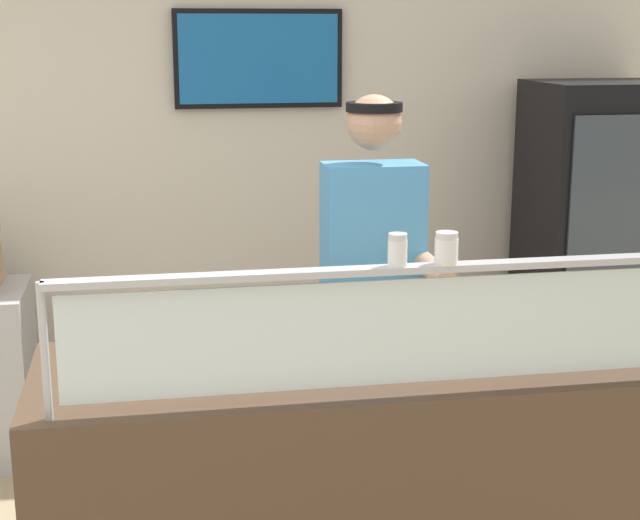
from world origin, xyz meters
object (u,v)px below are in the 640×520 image
Objects in this scene: pizza_tray at (381,343)px; pizza_server at (391,338)px; drink_fridge at (595,250)px; worker_figure at (373,289)px; pepper_flake_shaker at (446,250)px; parmesan_shaker at (398,252)px.

pizza_server reaches higher than pizza_tray.
worker_figure is at bearing -144.44° from drink_fridge.
parmesan_shaker is at bearing 180.00° from pepper_flake_shaker.
worker_figure reaches higher than pepper_flake_shaker.
drink_fridge is (1.44, 1.03, -0.13)m from worker_figure.
pepper_flake_shaker is at bearing -68.84° from pizza_server.
pepper_flake_shaker reaches higher than pizza_server.
pepper_flake_shaker is at bearing -79.62° from pizza_tray.
pizza_server is 0.58m from parmesan_shaker.
pepper_flake_shaker is at bearing -91.26° from worker_figure.
pizza_tray is 5.38× the size of pepper_flake_shaker.
pizza_tray is at bearing -134.45° from drink_fridge.
worker_figure reaches higher than pizza_server.
worker_figure is at bearing 80.33° from parmesan_shaker.
worker_figure is 1.77m from drink_fridge.
pizza_server is at bearing -133.54° from drink_fridge.
pizza_tray is 0.04m from pizza_server.
pizza_tray is 0.28× the size of worker_figure.
pizza_tray is at bearing 159.58° from pizza_server.
pepper_flake_shaker is at bearing -0.00° from parmesan_shaker.
drink_fridge is at bearing 60.69° from pizza_server.
parmesan_shaker reaches higher than pizza_server.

